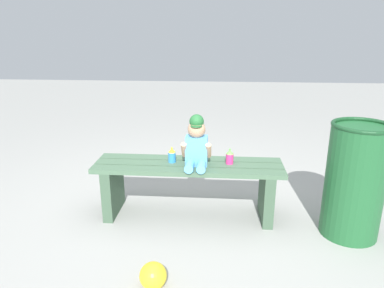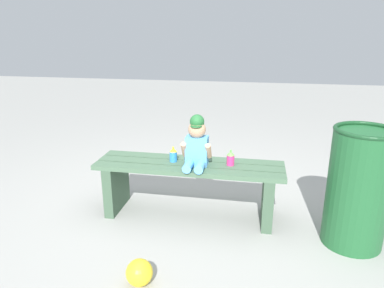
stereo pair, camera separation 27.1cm
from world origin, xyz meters
The scene contains 7 objects.
ground_plane centered at (0.00, 0.00, 0.00)m, with size 16.00×16.00×0.00m, color #999993.
park_bench centered at (0.00, 0.00, 0.31)m, with size 1.50×0.39×0.45m.
child_figure centered at (0.07, -0.03, 0.63)m, with size 0.23×0.27×0.40m.
sippy_cup_left centered at (-0.13, 0.02, 0.51)m, with size 0.06×0.06×0.12m.
sippy_cup_right centered at (0.33, 0.02, 0.51)m, with size 0.06×0.06×0.12m.
toy_ball centered at (-0.13, -0.89, 0.08)m, with size 0.16×0.16×0.16m, color yellow.
trash_bin centered at (1.22, -0.19, 0.43)m, with size 0.42×0.42×0.86m.
Camera 1 is at (0.23, -2.62, 1.47)m, focal length 33.13 mm.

